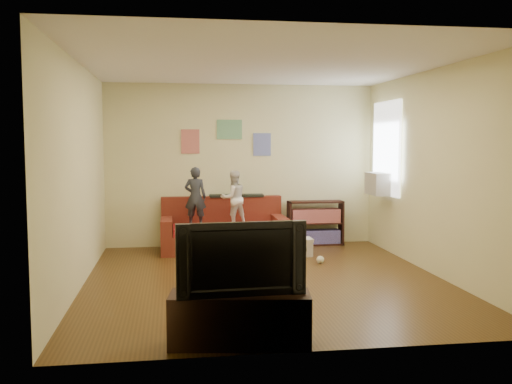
{
  "coord_description": "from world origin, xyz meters",
  "views": [
    {
      "loc": [
        -1.15,
        -7.02,
        1.76
      ],
      "look_at": [
        0.0,
        0.8,
        1.05
      ],
      "focal_mm": 40.0,
      "sensor_mm": 36.0,
      "label": 1
    }
  ],
  "objects": [
    {
      "name": "remote",
      "position": [
        -0.7,
        -0.15,
        0.45
      ],
      "size": [
        0.22,
        0.1,
        0.02
      ],
      "primitive_type": "cube",
      "rotation": [
        0.0,
        0.0,
        0.24
      ],
      "color": "black",
      "rests_on": "coffee_table"
    },
    {
      "name": "artwork_left",
      "position": [
        -0.85,
        2.48,
        1.75
      ],
      "size": [
        0.3,
        0.01,
        0.4
      ],
      "primitive_type": "cube",
      "color": "#D87266",
      "rests_on": "room_shell"
    },
    {
      "name": "artwork_right",
      "position": [
        0.35,
        2.48,
        1.7
      ],
      "size": [
        0.3,
        0.01,
        0.38
      ],
      "primitive_type": "cube",
      "color": "#727FCC",
      "rests_on": "room_shell"
    },
    {
      "name": "tissue",
      "position": [
        0.94,
        0.83,
        0.06
      ],
      "size": [
        0.12,
        0.12,
        0.11
      ],
      "primitive_type": "sphere",
      "rotation": [
        0.0,
        0.0,
        0.04
      ],
      "color": "beige",
      "rests_on": "ground"
    },
    {
      "name": "ac_unit",
      "position": [
        2.1,
        1.65,
        1.08
      ],
      "size": [
        0.28,
        0.55,
        0.35
      ],
      "primitive_type": "cube",
      "color": "#B7B2A3",
      "rests_on": "window"
    },
    {
      "name": "child_b",
      "position": [
        -0.2,
        1.9,
        0.86
      ],
      "size": [
        0.51,
        0.45,
        0.88
      ],
      "primitive_type": "imported",
      "rotation": [
        0.0,
        0.0,
        3.45
      ],
      "color": "white",
      "rests_on": "sofa"
    },
    {
      "name": "sofa",
      "position": [
        -0.35,
        2.07,
        0.29
      ],
      "size": [
        1.98,
        0.91,
        0.87
      ],
      "color": "maroon",
      "rests_on": "ground"
    },
    {
      "name": "artwork_center",
      "position": [
        -0.2,
        2.48,
        1.95
      ],
      "size": [
        0.42,
        0.01,
        0.32
      ],
      "primitive_type": "cube",
      "color": "#72B27F",
      "rests_on": "room_shell"
    },
    {
      "name": "child_a",
      "position": [
        -0.8,
        1.9,
        0.89
      ],
      "size": [
        0.38,
        0.3,
        0.94
      ],
      "primitive_type": "imported",
      "rotation": [
        0.0,
        0.0,
        2.92
      ],
      "color": "#292D37",
      "rests_on": "sofa"
    },
    {
      "name": "television",
      "position": [
        -0.59,
        -2.25,
        0.77
      ],
      "size": [
        1.11,
        0.2,
        0.63
      ],
      "primitive_type": "imported",
      "rotation": [
        0.0,
        0.0,
        0.05
      ],
      "color": "black",
      "rests_on": "tv_stand"
    },
    {
      "name": "window",
      "position": [
        2.22,
        1.65,
        1.64
      ],
      "size": [
        0.04,
        1.08,
        1.48
      ],
      "primitive_type": "cube",
      "color": "white",
      "rests_on": "room_shell"
    },
    {
      "name": "file_box",
      "position": [
        0.76,
        1.43,
        0.14
      ],
      "size": [
        0.39,
        0.3,
        0.27
      ],
      "color": "silver",
      "rests_on": "ground"
    },
    {
      "name": "room_shell",
      "position": [
        0.0,
        0.0,
        1.35
      ],
      "size": [
        4.52,
        5.02,
        2.72
      ],
      "color": "#513414",
      "rests_on": "ground"
    },
    {
      "name": "coffee_table",
      "position": [
        -0.45,
        -0.03,
        0.38
      ],
      "size": [
        0.98,
        0.54,
        0.44
      ],
      "color": "#9C6D54",
      "rests_on": "ground"
    },
    {
      "name": "tv_stand",
      "position": [
        -0.59,
        -2.25,
        0.23
      ],
      "size": [
        1.25,
        0.56,
        0.45
      ],
      "primitive_type": "cube",
      "rotation": [
        0.0,
        0.0,
        -0.14
      ],
      "color": "black",
      "rests_on": "ground"
    },
    {
      "name": "bookshelf",
      "position": [
        1.24,
        2.3,
        0.33
      ],
      "size": [
        0.94,
        0.28,
        0.75
      ],
      "color": "black",
      "rests_on": "ground"
    },
    {
      "name": "game_controller",
      "position": [
        -0.25,
        0.02,
        0.46
      ],
      "size": [
        0.15,
        0.07,
        0.03
      ],
      "primitive_type": "cube",
      "rotation": [
        0.0,
        0.0,
        0.19
      ],
      "color": "white",
      "rests_on": "coffee_table"
    }
  ]
}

